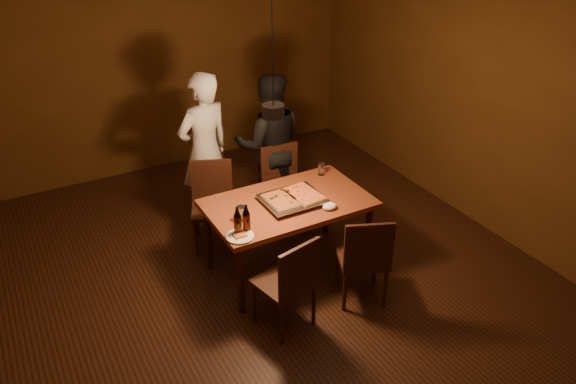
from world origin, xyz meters
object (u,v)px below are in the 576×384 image
chair_far_left (212,196)px  pizza_tray (293,200)px  chair_near_right (365,253)px  diner_white (205,151)px  chair_far_right (283,179)px  chair_near_left (290,277)px  dining_table (288,208)px  pendant_lamp (273,109)px  diner_dark (270,145)px  plate_slice (240,236)px  beer_bottle_b (246,218)px  beer_bottle_a (238,221)px

chair_far_left → pizza_tray: (0.47, -0.82, 0.24)m
chair_near_right → diner_white: bearing=131.3°
chair_far_right → chair_near_left: size_ratio=0.97×
chair_far_right → diner_white: size_ratio=0.28×
dining_table → chair_far_right: 0.86m
chair_near_right → pendant_lamp: (-0.57, 0.58, 1.22)m
dining_table → diner_dark: size_ratio=0.93×
diner_white → plate_slice: bearing=65.1°
chair_far_right → beer_bottle_b: (-0.91, -1.03, 0.34)m
plate_slice → chair_near_right: bearing=-25.0°
diner_dark → pendant_lamp: size_ratio=1.46×
beer_bottle_a → chair_near_left: bearing=-65.4°
chair_far_right → pizza_tray: size_ratio=0.88×
dining_table → chair_near_left: chair_near_left is taller
chair_near_left → diner_dark: 2.04m
plate_slice → chair_far_right: bearing=47.4°
chair_far_left → pendant_lamp: (0.20, -0.98, 1.22)m
beer_bottle_b → diner_dark: diner_dark is taller
pizza_tray → beer_bottle_b: 0.63m
chair_near_left → dining_table: bearing=49.8°
chair_far_right → plate_slice: 1.50m
chair_far_right → beer_bottle_a: 1.47m
chair_near_left → beer_bottle_a: beer_bottle_a is taller
beer_bottle_b → chair_far_left: bearing=84.5°
beer_bottle_a → plate_slice: bearing=-100.3°
chair_near_right → diner_dark: diner_dark is taller
beer_bottle_a → diner_dark: size_ratio=0.16×
dining_table → pendant_lamp: pendant_lamp is taller
chair_far_right → pizza_tray: chair_far_right is taller
chair_far_left → diner_dark: (0.82, 0.32, 0.27)m
chair_near_left → pizza_tray: chair_near_left is taller
beer_bottle_b → diner_white: bearing=81.8°
pizza_tray → chair_far_left: bearing=125.6°
chair_far_left → chair_far_right: size_ratio=1.14×
pizza_tray → diner_white: 1.30m
chair_far_right → chair_near_right: 1.54m
pizza_tray → beer_bottle_a: 0.70m
chair_near_right → diner_white: diner_white is taller
chair_near_left → diner_white: size_ratio=0.29×
beer_bottle_a → pendant_lamp: (0.38, 0.07, 0.88)m
chair_far_left → beer_bottle_b: size_ratio=2.18×
diner_white → diner_dark: (0.71, -0.10, -0.05)m
plate_slice → diner_dark: diner_dark is taller
pizza_tray → plate_slice: bearing=-150.9°
dining_table → beer_bottle_b: size_ratio=5.94×
dining_table → diner_dark: (0.38, 1.10, 0.13)m
pizza_tray → diner_dark: diner_dark is taller
beer_bottle_a → beer_bottle_b: 0.08m
chair_near_right → plate_slice: chair_near_right is taller
beer_bottle_a → chair_far_left: bearing=80.2°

